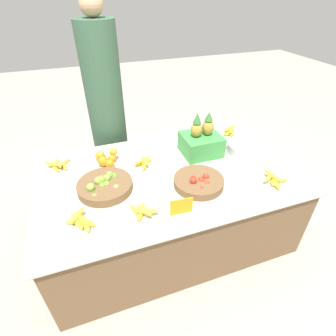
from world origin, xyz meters
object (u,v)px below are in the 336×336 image
object	(u,v)px
produce_crate	(201,142)
tomato_basket	(199,182)
lime_bowl	(105,186)
vendor_person	(107,111)
price_sign	(181,206)
metal_bowl	(245,148)

from	to	relation	value
produce_crate	tomato_basket	bearing A→B (deg)	-116.83
lime_bowl	vendor_person	world-z (taller)	vendor_person
price_sign	vendor_person	world-z (taller)	vendor_person
tomato_basket	produce_crate	distance (m)	0.44
lime_bowl	produce_crate	xyz separation A→B (m)	(0.82, 0.22, 0.07)
lime_bowl	tomato_basket	bearing A→B (deg)	-15.15
tomato_basket	vendor_person	size ratio (longest dim) A/B	0.20
metal_bowl	tomato_basket	bearing A→B (deg)	-153.27
tomato_basket	vendor_person	distance (m)	1.16
price_sign	vendor_person	bearing A→B (deg)	105.81
produce_crate	metal_bowl	bearing A→B (deg)	-15.72
tomato_basket	metal_bowl	distance (m)	0.63
tomato_basket	metal_bowl	size ratio (longest dim) A/B	1.15
price_sign	produce_crate	bearing A→B (deg)	60.76
metal_bowl	produce_crate	world-z (taller)	produce_crate
metal_bowl	vendor_person	world-z (taller)	vendor_person
metal_bowl	price_sign	bearing A→B (deg)	-147.34
tomato_basket	lime_bowl	bearing A→B (deg)	164.85
lime_bowl	price_sign	world-z (taller)	price_sign
lime_bowl	tomato_basket	size ratio (longest dim) A/B	1.07
produce_crate	vendor_person	bearing A→B (deg)	133.89
price_sign	lime_bowl	bearing A→B (deg)	141.73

